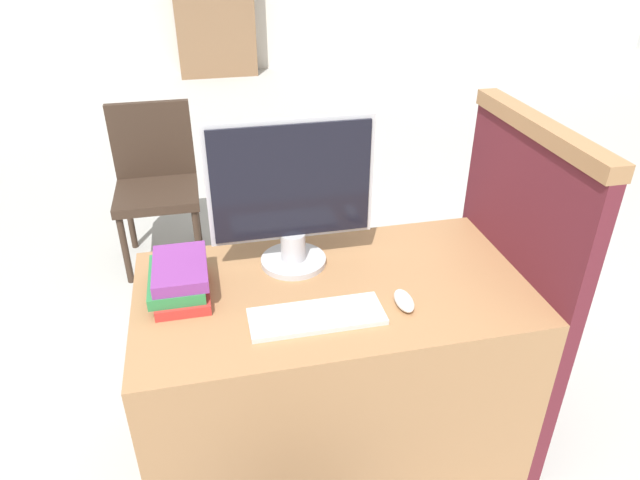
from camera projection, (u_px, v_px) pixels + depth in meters
desk at (331, 373)px, 1.98m from camera, size 1.23×0.68×0.73m
carrel_divider at (509, 287)px, 1.99m from camera, size 0.07×0.71×1.22m
monitor at (292, 195)px, 1.79m from camera, size 0.53×0.22×0.50m
keyboard at (317, 316)px, 1.65m from camera, size 0.39×0.15×0.02m
mouse at (404, 301)px, 1.70m from camera, size 0.05×0.11×0.04m
book_stack at (180, 279)px, 1.74m from camera, size 0.18×0.27×0.11m
far_chair at (156, 177)px, 3.13m from camera, size 0.44×0.44×0.87m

